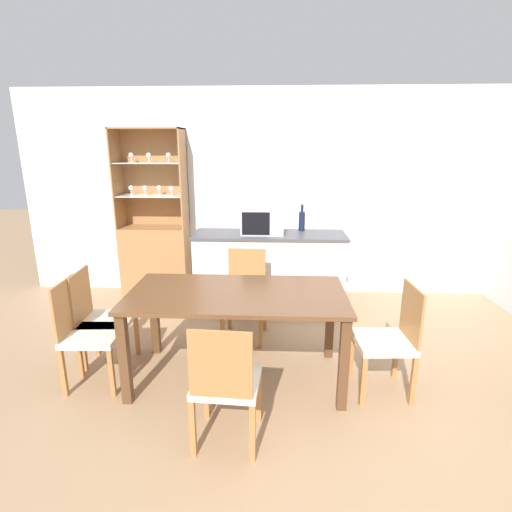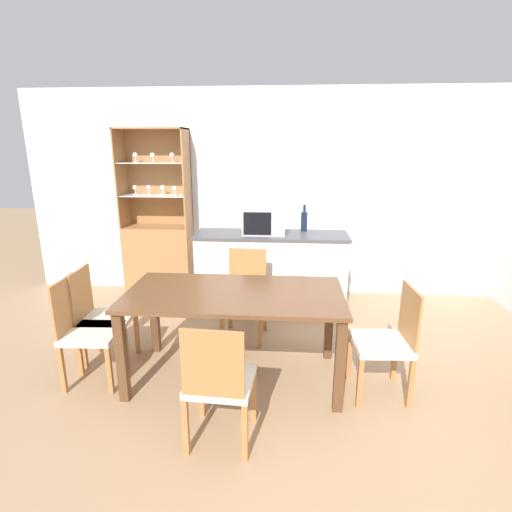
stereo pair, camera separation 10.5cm
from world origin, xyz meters
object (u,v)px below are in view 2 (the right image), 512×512
(dining_chair_side_left_near, at_px, (87,331))
(microwave, at_px, (264,221))
(dining_table, at_px, (235,304))
(dining_chair_head_far, at_px, (245,295))
(display_cabinet, at_px, (159,248))
(dining_chair_side_right_near, at_px, (387,341))
(dining_chair_head_near, at_px, (219,382))
(dining_chair_side_left_far, at_px, (102,317))
(wine_bottle, at_px, (304,221))

(dining_chair_side_left_near, xyz_separation_m, microwave, (1.34, 1.57, 0.62))
(dining_table, bearing_deg, dining_chair_head_far, 89.73)
(display_cabinet, xyz_separation_m, dining_chair_side_right_near, (2.41, -2.02, -0.16))
(dining_chair_head_near, xyz_separation_m, dining_chair_side_left_far, (-1.18, 0.89, 0.00))
(dining_table, bearing_deg, display_cabinet, 122.79)
(dining_chair_side_left_near, relative_size, dining_chair_head_near, 1.00)
(dining_table, relative_size, dining_chair_side_left_far, 1.97)
(dining_table, height_order, dining_chair_side_left_near, dining_chair_side_left_near)
(dining_chair_side_left_near, bearing_deg, dining_chair_head_far, 124.26)
(display_cabinet, distance_m, dining_chair_side_left_near, 2.04)
(microwave, bearing_deg, display_cabinet, 161.40)
(display_cabinet, distance_m, dining_chair_head_far, 1.68)
(dining_chair_head_far, relative_size, dining_chair_side_right_near, 1.00)
(dining_chair_head_near, distance_m, dining_chair_head_far, 1.52)
(display_cabinet, bearing_deg, wine_bottle, -9.10)
(display_cabinet, xyz_separation_m, dining_table, (1.22, -1.89, 0.06))
(dining_chair_side_right_near, height_order, microwave, microwave)
(display_cabinet, xyz_separation_m, dining_chair_side_left_near, (0.04, -2.03, -0.16))
(dining_table, bearing_deg, wine_bottle, 69.35)
(display_cabinet, height_order, dining_chair_side_left_far, display_cabinet)
(display_cabinet, xyz_separation_m, dining_chair_head_near, (1.22, -2.66, -0.16))
(dining_table, relative_size, microwave, 3.67)
(dining_chair_side_right_near, xyz_separation_m, dining_chair_side_left_far, (-2.37, 0.26, 0.00))
(display_cabinet, relative_size, dining_chair_head_near, 2.37)
(display_cabinet, distance_m, dining_chair_side_right_near, 3.15)
(dining_chair_side_right_near, bearing_deg, dining_chair_head_far, 49.48)
(dining_chair_side_left_near, distance_m, dining_chair_head_far, 1.49)
(dining_table, xyz_separation_m, dining_chair_side_left_near, (-1.18, -0.13, -0.22))
(dining_chair_side_left_far, height_order, microwave, microwave)
(dining_chair_side_left_far, bearing_deg, dining_table, 80.16)
(dining_chair_side_left_far, xyz_separation_m, microwave, (1.34, 1.30, 0.62))
(display_cabinet, relative_size, dining_chair_head_far, 2.37)
(wine_bottle, bearing_deg, display_cabinet, 170.90)
(display_cabinet, relative_size, dining_table, 1.20)
(dining_chair_head_far, bearing_deg, dining_chair_side_left_near, 41.50)
(dining_chair_head_far, distance_m, microwave, 0.93)
(dining_table, relative_size, wine_bottle, 5.67)
(dining_chair_side_left_near, height_order, dining_chair_side_right_near, same)
(dining_chair_side_left_near, bearing_deg, dining_table, 93.72)
(dining_chair_side_right_near, bearing_deg, dining_chair_side_left_far, 80.27)
(dining_chair_side_right_near, bearing_deg, dining_chair_head_near, 114.51)
(dining_table, distance_m, microwave, 1.50)
(dining_chair_side_left_far, bearing_deg, dining_chair_head_far, 114.38)
(dining_chair_head_near, bearing_deg, dining_chair_head_far, 93.19)
(dining_chair_side_right_near, xyz_separation_m, wine_bottle, (-0.58, 1.73, 0.60))
(dining_table, relative_size, dining_chair_side_right_near, 1.97)
(dining_chair_side_left_near, bearing_deg, dining_chair_side_left_far, 177.26)
(wine_bottle, bearing_deg, dining_chair_side_right_near, -71.47)
(dining_table, relative_size, dining_chair_head_far, 1.97)
(display_cabinet, height_order, dining_chair_side_left_near, display_cabinet)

